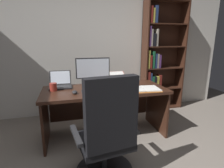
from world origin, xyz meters
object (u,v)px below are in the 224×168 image
(desk, at_px, (104,100))
(reading_stand_with_book, at_px, (117,78))
(bookshelf, at_px, (159,59))
(monitor, at_px, (93,71))
(coffee_mug, at_px, (53,87))
(keyboard, at_px, (98,91))
(computer_mouse, at_px, (75,92))
(pen, at_px, (121,87))
(office_chair, at_px, (107,139))
(open_binder, at_px, (143,89))
(notepad, at_px, (120,88))
(laptop, at_px, (61,84))

(desk, height_order, reading_stand_with_book, reading_stand_with_book)
(bookshelf, distance_m, monitor, 1.51)
(bookshelf, distance_m, coffee_mug, 2.11)
(bookshelf, xyz_separation_m, keyboard, (-1.39, -0.95, -0.28))
(desk, distance_m, keyboard, 0.32)
(computer_mouse, height_order, pen, computer_mouse)
(office_chair, height_order, open_binder, office_chair)
(monitor, relative_size, computer_mouse, 4.88)
(bookshelf, height_order, notepad, bookshelf)
(monitor, xyz_separation_m, laptop, (-0.48, 0.00, -0.16))
(open_binder, xyz_separation_m, pen, (-0.26, 0.16, 0.00))
(laptop, height_order, pen, laptop)
(notepad, height_order, pen, pen)
(monitor, relative_size, coffee_mug, 4.74)
(bookshelf, bearing_deg, reading_stand_with_book, -153.24)
(office_chair, xyz_separation_m, laptop, (-0.43, 1.12, 0.30))
(notepad, bearing_deg, open_binder, -29.89)
(reading_stand_with_book, xyz_separation_m, notepad, (-0.06, -0.34, -0.08))
(computer_mouse, distance_m, coffee_mug, 0.34)
(keyboard, height_order, coffee_mug, coffee_mug)
(bookshelf, relative_size, pen, 14.97)
(computer_mouse, xyz_separation_m, open_binder, (0.92, -0.05, -0.01))
(laptop, xyz_separation_m, keyboard, (0.48, -0.39, -0.04))
(monitor, xyz_separation_m, reading_stand_with_book, (0.40, 0.07, -0.13))
(reading_stand_with_book, bearing_deg, office_chair, -110.62)
(monitor, bearing_deg, reading_stand_with_book, 9.80)
(laptop, relative_size, reading_stand_with_book, 1.06)
(bookshelf, height_order, reading_stand_with_book, bookshelf)
(office_chair, distance_m, keyboard, 0.78)
(bookshelf, xyz_separation_m, open_binder, (-0.77, -1.00, -0.28))
(office_chair, distance_m, notepad, 0.97)
(desk, xyz_separation_m, computer_mouse, (-0.43, -0.22, 0.21))
(monitor, height_order, computer_mouse, monitor)
(office_chair, xyz_separation_m, notepad, (0.38, 0.85, 0.26))
(office_chair, relative_size, reading_stand_with_book, 3.76)
(notepad, bearing_deg, desk, 154.18)
(desk, relative_size, monitor, 3.40)
(monitor, relative_size, notepad, 2.42)
(monitor, height_order, laptop, monitor)
(notepad, xyz_separation_m, pen, (0.02, 0.00, 0.01))
(office_chair, distance_m, monitor, 1.21)
(keyboard, bearing_deg, desk, 59.62)
(open_binder, height_order, notepad, open_binder)
(monitor, bearing_deg, notepad, -38.45)
(computer_mouse, bearing_deg, reading_stand_with_book, 32.71)
(desk, height_order, open_binder, open_binder)
(keyboard, bearing_deg, office_chair, -93.59)
(computer_mouse, xyz_separation_m, reading_stand_with_book, (0.70, 0.45, 0.06))
(coffee_mug, bearing_deg, computer_mouse, -37.82)
(laptop, relative_size, coffee_mug, 2.88)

